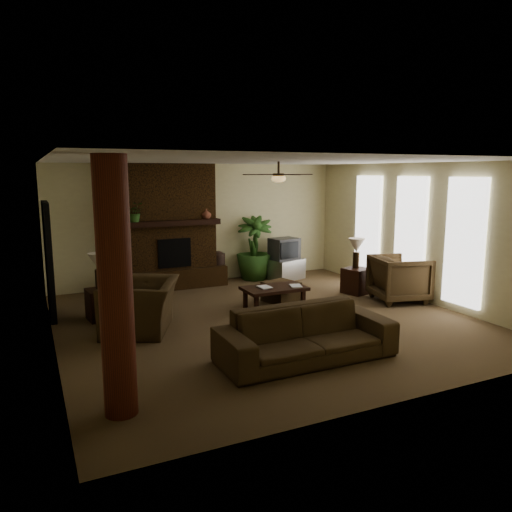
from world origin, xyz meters
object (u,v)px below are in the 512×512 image
tv_stand (287,269)px  armchair_left (140,298)px  floor_plant (254,262)px  lamp_left (98,264)px  sofa (306,326)px  side_table_left (102,304)px  armchair_right (400,276)px  floor_vase (218,265)px  coffee_table (274,290)px  lamp_right (356,247)px  log_column (116,289)px  side_table_right (357,281)px  ottoman (281,292)px

tv_stand → armchair_left: bearing=-167.4°
floor_plant → lamp_left: size_ratio=2.39×
armchair_left → sofa: bearing=63.1°
floor_plant → side_table_left: size_ratio=2.82×
armchair_right → tv_stand: (-1.10, 2.78, -0.27)m
sofa → floor_vase: sofa is taller
coffee_table → lamp_right: size_ratio=1.85×
tv_stand → lamp_right: lamp_right is taller
tv_stand → floor_vase: (-1.67, 0.36, 0.18)m
log_column → lamp_right: 6.57m
tv_stand → side_table_right: (0.70, -1.88, 0.03)m
side_table_right → lamp_left: bearing=175.4°
ottoman → floor_plant: (0.39, 2.13, 0.23)m
armchair_left → side_table_right: 4.85m
floor_vase → lamp_right: 3.28m
side_table_right → lamp_right: bearing=80.4°
side_table_right → ottoman: bearing=176.7°
sofa → armchair_right: bearing=29.5°
lamp_left → coffee_table: bearing=-13.6°
log_column → armchair_right: log_column is taller
log_column → ottoman: log_column is taller
floor_vase → floor_plant: size_ratio=0.50×
tv_stand → side_table_left: size_ratio=1.55×
armchair_left → side_table_left: size_ratio=2.36×
armchair_left → coffee_table: bearing=119.2°
coffee_table → floor_plant: bearing=73.3°
tv_stand → floor_plant: size_ratio=0.55×
floor_vase → tv_stand: bearing=-12.1°
armchair_left → side_table_right: bearing=120.7°
coffee_table → floor_vase: 2.57m
armchair_left → lamp_left: (-0.51, 1.00, 0.43)m
coffee_table → lamp_right: bearing=10.0°
side_table_right → coffee_table: bearing=-171.5°
tv_stand → floor_vase: 1.72m
lamp_left → lamp_right: size_ratio=1.00×
tv_stand → lamp_right: size_ratio=1.31×
armchair_right → armchair_left: bearing=100.4°
floor_vase → side_table_right: floor_vase is taller
armchair_left → floor_vase: size_ratio=1.69×
coffee_table → armchair_left: bearing=-174.8°
side_table_left → side_table_right: size_ratio=1.00×
tv_stand → floor_plant: 0.82m
log_column → lamp_left: log_column is taller
coffee_table → lamp_left: lamp_left is taller
armchair_right → side_table_left: (-5.69, 1.30, -0.24)m
log_column → side_table_right: 6.62m
floor_plant → side_table_left: bearing=-154.6°
armchair_left → lamp_right: lamp_right is taller
ottoman → side_table_left: (-3.49, 0.29, 0.08)m
coffee_table → floor_vase: (-0.18, 2.56, 0.06)m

